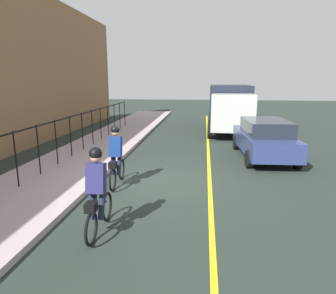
{
  "coord_description": "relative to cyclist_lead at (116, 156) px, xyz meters",
  "views": [
    {
      "loc": [
        -8.97,
        -1.38,
        3.11
      ],
      "look_at": [
        0.49,
        -0.25,
        1.0
      ],
      "focal_mm": 32.48,
      "sensor_mm": 36.0,
      "label": 1
    }
  ],
  "objects": [
    {
      "name": "lane_line_centre",
      "position": [
        0.54,
        -2.78,
        -0.91
      ],
      "size": [
        36.0,
        0.12,
        0.01
      ],
      "primitive_type": "cube",
      "color": "yellow",
      "rests_on": "ground"
    },
    {
      "name": "iron_fence",
      "position": [
        1.54,
        2.62,
        0.35
      ],
      "size": [
        18.91,
        0.04,
        1.6
      ],
      "color": "black",
      "rests_on": "sidewalk"
    },
    {
      "name": "cyclist_lead",
      "position": [
        0.0,
        0.0,
        0.0
      ],
      "size": [
        1.71,
        0.37,
        1.83
      ],
      "rotation": [
        0.0,
        0.0,
        0.03
      ],
      "color": "black",
      "rests_on": "ground"
    },
    {
      "name": "patrol_sedan",
      "position": [
        3.91,
        -4.98,
        -0.09
      ],
      "size": [
        4.5,
        2.13,
        1.58
      ],
      "rotation": [
        0.0,
        0.0,
        0.06
      ],
      "color": "navy",
      "rests_on": "ground"
    },
    {
      "name": "sidewalk",
      "position": [
        0.54,
        2.22,
        -0.84
      ],
      "size": [
        40.0,
        3.2,
        0.15
      ],
      "primitive_type": "cube",
      "color": "#A6959A",
      "rests_on": "ground"
    },
    {
      "name": "cyclist_follow",
      "position": [
        -2.87,
        -0.45,
        0.0
      ],
      "size": [
        1.71,
        0.37,
        1.83
      ],
      "rotation": [
        0.0,
        0.0,
        0.03
      ],
      "color": "black",
      "rests_on": "ground"
    },
    {
      "name": "box_truck_background",
      "position": [
        10.45,
        -4.09,
        0.64
      ],
      "size": [
        6.77,
        2.68,
        2.78
      ],
      "rotation": [
        0.0,
        0.0,
        3.11
      ],
      "color": "black",
      "rests_on": "ground"
    },
    {
      "name": "ground_plane",
      "position": [
        0.54,
        -1.18,
        -0.91
      ],
      "size": [
        80.0,
        80.0,
        0.0
      ],
      "primitive_type": "plane",
      "color": "#242E28"
    }
  ]
}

